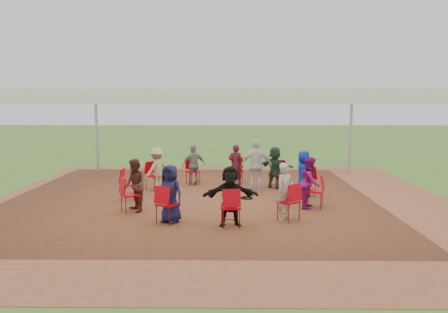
{
  "coord_description": "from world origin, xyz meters",
  "views": [
    {
      "loc": [
        0.24,
        -12.13,
        2.8
      ],
      "look_at": [
        0.09,
        0.3,
        1.23
      ],
      "focal_mm": 35.0,
      "sensor_mm": 36.0,
      "label": 1
    }
  ],
  "objects_px": {
    "chair_9": "(231,207)",
    "person_seated_1": "(303,174)",
    "chair_6": "(129,184)",
    "person_seated_4": "(194,165)",
    "person_seated_5": "(157,169)",
    "person_seated_9": "(285,191)",
    "person_seated_3": "(236,165)",
    "standing_person": "(256,165)",
    "chair_4": "(193,171)",
    "person_seated_6": "(135,185)",
    "chair_0": "(315,191)",
    "chair_7": "(130,195)",
    "chair_8": "(167,204)",
    "person_seated_0": "(310,182)",
    "chair_5": "(154,176)",
    "laptop": "(304,183)",
    "person_seated_7": "(170,194)",
    "chair_10": "(289,202)",
    "person_seated_8": "(230,196)",
    "chair_1": "(307,181)",
    "person_seated_2": "(275,167)",
    "chair_3": "(236,171)",
    "chair_2": "(277,174)",
    "cable_coil": "(247,198)"
  },
  "relations": [
    {
      "from": "chair_9",
      "to": "person_seated_1",
      "type": "relative_size",
      "value": 0.66
    },
    {
      "from": "chair_6",
      "to": "person_seated_4",
      "type": "height_order",
      "value": "person_seated_4"
    },
    {
      "from": "person_seated_5",
      "to": "person_seated_9",
      "type": "height_order",
      "value": "same"
    },
    {
      "from": "person_seated_3",
      "to": "standing_person",
      "type": "distance_m",
      "value": 1.29
    },
    {
      "from": "chair_4",
      "to": "person_seated_6",
      "type": "height_order",
      "value": "person_seated_6"
    },
    {
      "from": "chair_0",
      "to": "chair_7",
      "type": "distance_m",
      "value": 4.78
    },
    {
      "from": "chair_4",
      "to": "chair_8",
      "type": "distance_m",
      "value": 4.78
    },
    {
      "from": "person_seated_0",
      "to": "person_seated_9",
      "type": "distance_m",
      "value": 1.41
    },
    {
      "from": "person_seated_1",
      "to": "person_seated_6",
      "type": "height_order",
      "value": "same"
    },
    {
      "from": "chair_5",
      "to": "laptop",
      "type": "bearing_deg",
      "value": 97.72
    },
    {
      "from": "person_seated_7",
      "to": "chair_10",
      "type": "bearing_deg",
      "value": 30.64
    },
    {
      "from": "person_seated_4",
      "to": "person_seated_5",
      "type": "relative_size",
      "value": 1.0
    },
    {
      "from": "chair_10",
      "to": "person_seated_4",
      "type": "distance_m",
      "value": 5.08
    },
    {
      "from": "person_seated_0",
      "to": "chair_4",
      "type": "bearing_deg",
      "value": 64.84
    },
    {
      "from": "person_seated_4",
      "to": "person_seated_7",
      "type": "bearing_deg",
      "value": 65.45
    },
    {
      "from": "chair_10",
      "to": "person_seated_8",
      "type": "distance_m",
      "value": 1.47
    },
    {
      "from": "chair_1",
      "to": "person_seated_2",
      "type": "relative_size",
      "value": 0.66
    },
    {
      "from": "person_seated_7",
      "to": "person_seated_0",
      "type": "bearing_deg",
      "value": 49.09
    },
    {
      "from": "chair_4",
      "to": "person_seated_8",
      "type": "xyz_separation_m",
      "value": [
        1.25,
        -4.92,
        0.23
      ]
    },
    {
      "from": "chair_6",
      "to": "person_seated_7",
      "type": "height_order",
      "value": "person_seated_7"
    },
    {
      "from": "laptop",
      "to": "chair_3",
      "type": "bearing_deg",
      "value": 46.33
    },
    {
      "from": "person_seated_8",
      "to": "standing_person",
      "type": "xyz_separation_m",
      "value": [
        0.83,
        3.84,
        0.14
      ]
    },
    {
      "from": "person_seated_2",
      "to": "person_seated_7",
      "type": "relative_size",
      "value": 1.0
    },
    {
      "from": "person_seated_8",
      "to": "laptop",
      "type": "bearing_deg",
      "value": 35.6
    },
    {
      "from": "person_seated_1",
      "to": "chair_2",
      "type": "bearing_deg",
      "value": 11.81
    },
    {
      "from": "person_seated_4",
      "to": "chair_3",
      "type": "bearing_deg",
      "value": 168.19
    },
    {
      "from": "chair_8",
      "to": "person_seated_1",
      "type": "distance_m",
      "value": 4.67
    },
    {
      "from": "chair_1",
      "to": "chair_2",
      "type": "xyz_separation_m",
      "value": [
        -0.75,
        1.28,
        0.0
      ]
    },
    {
      "from": "chair_1",
      "to": "person_seated_0",
      "type": "distance_m",
      "value": 1.47
    },
    {
      "from": "chair_7",
      "to": "laptop",
      "type": "distance_m",
      "value": 4.53
    },
    {
      "from": "chair_5",
      "to": "chair_8",
      "type": "distance_m",
      "value": 3.97
    },
    {
      "from": "chair_9",
      "to": "person_seated_8",
      "type": "bearing_deg",
      "value": 90.0
    },
    {
      "from": "chair_5",
      "to": "chair_6",
      "type": "bearing_deg",
      "value": 16.36
    },
    {
      "from": "person_seated_2",
      "to": "standing_person",
      "type": "height_order",
      "value": "standing_person"
    },
    {
      "from": "person_seated_0",
      "to": "person_seated_8",
      "type": "relative_size",
      "value": 1.0
    },
    {
      "from": "chair_3",
      "to": "person_seated_1",
      "type": "xyz_separation_m",
      "value": [
        1.95,
        -1.97,
        0.23
      ]
    },
    {
      "from": "chair_1",
      "to": "person_seated_6",
      "type": "relative_size",
      "value": 0.66
    },
    {
      "from": "chair_4",
      "to": "chair_0",
      "type": "bearing_deg",
      "value": 114.55
    },
    {
      "from": "chair_8",
      "to": "cable_coil",
      "type": "bearing_deg",
      "value": 80.15
    },
    {
      "from": "chair_1",
      "to": "chair_2",
      "type": "bearing_deg",
      "value": 16.36
    },
    {
      "from": "person_seated_3",
      "to": "person_seated_6",
      "type": "bearing_deg",
      "value": 65.45
    },
    {
      "from": "person_seated_2",
      "to": "person_seated_6",
      "type": "height_order",
      "value": "same"
    },
    {
      "from": "person_seated_1",
      "to": "person_seated_8",
      "type": "height_order",
      "value": "same"
    },
    {
      "from": "chair_1",
      "to": "standing_person",
      "type": "xyz_separation_m",
      "value": [
        -1.46,
        0.71,
        0.37
      ]
    },
    {
      "from": "chair_5",
      "to": "person_seated_8",
      "type": "distance_m",
      "value": 4.67
    },
    {
      "from": "chair_1",
      "to": "person_seated_5",
      "type": "relative_size",
      "value": 0.66
    },
    {
      "from": "chair_7",
      "to": "chair_4",
      "type": "bearing_deg",
      "value": 130.91
    },
    {
      "from": "person_seated_1",
      "to": "person_seated_6",
      "type": "xyz_separation_m",
      "value": [
        -4.59,
        -1.88,
        0.0
      ]
    },
    {
      "from": "person_seated_6",
      "to": "standing_person",
      "type": "distance_m",
      "value": 4.17
    },
    {
      "from": "chair_4",
      "to": "chair_5",
      "type": "relative_size",
      "value": 1.0
    }
  ]
}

